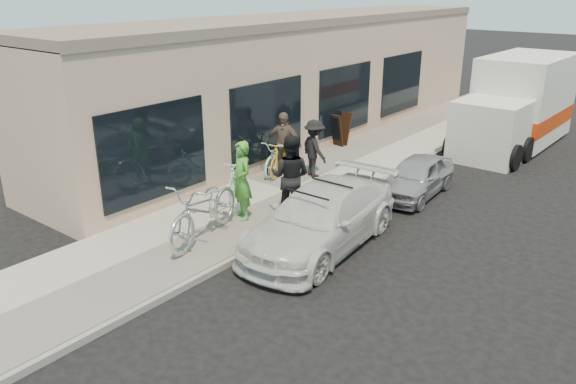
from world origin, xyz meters
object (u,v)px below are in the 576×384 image
Objects in this scene: sandwich_board at (338,129)px; sedan_silver at (416,177)px; tandem_bike at (205,209)px; cruiser_bike_a at (236,177)px; bike_rack at (273,156)px; cruiser_bike_b at (279,156)px; bystander_a at (314,148)px; moving_truck at (518,107)px; cruiser_bike_c at (280,157)px; sedan_white at (321,218)px; man_standing at (290,176)px; woman_rider at (242,181)px; bystander_b at (283,144)px.

sedan_silver is (4.03, -2.37, -0.19)m from sandwich_board.
tandem_bike is 2.60m from cruiser_bike_a.
tandem_bike is at bearing -67.94° from sandwich_board.
bike_rack is 0.50× the size of cruiser_bike_a.
bystander_a is at bearing 4.16° from cruiser_bike_b.
cruiser_bike_c is (-3.99, -7.81, -0.66)m from moving_truck.
sedan_white is at bearing -45.37° from cruiser_bike_a.
bystander_a is (-1.26, 2.68, -0.17)m from man_standing.
woman_rider reaches higher than bystander_a.
cruiser_bike_b is at bearing 94.67° from tandem_bike.
sedan_white is 4.03m from sedan_silver.
moving_truck is at bearing 82.83° from sedan_silver.
sandwich_board is 0.64× the size of cruiser_bike_c.
cruiser_bike_a is (-3.79, -9.83, -0.66)m from moving_truck.
tandem_bike is 1.32m from woman_rider.
man_standing reaches higher than cruiser_bike_c.
bystander_a is (-0.61, 4.74, 0.13)m from tandem_bike.
cruiser_bike_b is 1.11× the size of cruiser_bike_c.
cruiser_bike_c reaches higher than cruiser_bike_b.
sedan_white is at bearing 21.33° from tandem_bike.
woman_rider reaches higher than sedan_white.
cruiser_bike_b is at bearing 120.18° from cruiser_bike_c.
woman_rider is at bearing -72.31° from cruiser_bike_a.
woman_rider is at bearing 23.89° from man_standing.
bystander_a is (-2.57, 3.30, 0.31)m from sedan_white.
bystander_b reaches higher than sedan_silver.
sedan_white is 3.32m from cruiser_bike_a.
moving_truck is 8.02m from bystander_a.
cruiser_bike_b reaches higher than sedan_silver.
bystander_a reaches higher than tandem_bike.
tandem_bike is 1.52× the size of cruiser_bike_c.
cruiser_bike_a is at bearing 160.95° from sedan_white.
moving_truck is 10.56m from cruiser_bike_a.
moving_truck is 2.39× the size of tandem_bike.
moving_truck is at bearing 99.02° from woman_rider.
cruiser_bike_b is at bearing 130.58° from bystander_b.
woman_rider is 3.31m from cruiser_bike_c.
sedan_silver is at bearing 1.65° from bystander_b.
bystander_a is at bearing -59.05° from sandwich_board.
cruiser_bike_a is at bearing -96.78° from cruiser_bike_b.
woman_rider is 3.46m from cruiser_bike_b.
sandwich_board is at bearing 94.10° from bike_rack.
bystander_a is 0.88× the size of bystander_b.
sedan_white is at bearing -60.13° from cruiser_bike_c.
woman_rider is 0.99× the size of cruiser_bike_b.
cruiser_bike_b is (0.04, 0.22, -0.02)m from bike_rack.
man_standing is at bearing -37.13° from cruiser_bike_a.
bike_rack is 3.28m from woman_rider.
tandem_bike is 1.59× the size of bystander_a.
cruiser_bike_b is (-4.12, -7.71, -0.68)m from moving_truck.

